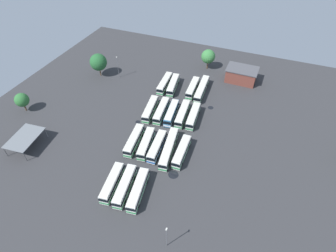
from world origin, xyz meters
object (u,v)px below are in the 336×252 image
bus_row1_slot3 (183,114)px  tree_south_edge (98,62)px  bus_row2_slot2 (157,146)px  bus_row1_slot2 (172,113)px  bus_row0_slot1 (173,85)px  depot_building (241,75)px  tree_northeast (208,56)px  bus_row0_slot0 (165,83)px  bus_row2_slot3 (169,148)px  bus_row3_slot1 (125,186)px  lamp_post_by_building (118,66)px  lamp_post_far_corner (167,237)px  bus_row0_slot3 (193,88)px  bus_row2_slot0 (134,140)px  tree_west_edge (22,100)px  bus_row2_slot1 (146,143)px  maintenance_shelter (24,138)px  bus_row3_slot0 (112,183)px  bus_row0_slot4 (202,89)px  bus_row3_slot2 (138,190)px  bus_row1_slot1 (161,111)px  bus_row2_slot4 (182,152)px  bus_row1_slot0 (150,109)px  bus_row1_slot4 (193,116)px

bus_row1_slot3 → tree_south_edge: 42.53m
bus_row2_slot2 → bus_row1_slot2: bearing=-174.1°
bus_row0_slot1 → depot_building: (-15.55, 23.02, 0.97)m
tree_northeast → bus_row0_slot0: bearing=-29.9°
bus_row2_slot3 → depot_building: depot_building is taller
bus_row3_slot1 → lamp_post_by_building: size_ratio=1.36×
bus_row0_slot0 → depot_building: 30.74m
lamp_post_far_corner → bus_row0_slot1: bearing=-160.2°
bus_row0_slot3 → bus_row1_slot2: same height
bus_row0_slot1 → bus_row2_slot0: (32.06, -0.23, -0.00)m
bus_row3_slot1 → tree_northeast: 67.58m
bus_row1_slot3 → bus_row2_slot2: same height
lamp_post_by_building → tree_west_edge: lamp_post_by_building is taller
bus_row2_slot1 → maintenance_shelter: 36.09m
maintenance_shelter → tree_west_edge: bearing=-135.3°
bus_row3_slot0 → tree_south_edge: (-45.96, -32.79, 4.30)m
bus_row0_slot0 → bus_row0_slot1: (-0.12, 3.42, -0.00)m
bus_row1_slot3 → bus_row3_slot0: size_ratio=1.05×
maintenance_shelter → bus_row1_slot3: bearing=127.5°
bus_row0_slot4 → bus_row3_slot1: size_ratio=1.24×
lamp_post_by_building → tree_northeast: (-20.12, 31.42, 0.61)m
bus_row0_slot0 → bus_row0_slot3: 11.05m
bus_row3_slot2 → tree_south_edge: bearing=-138.6°
bus_row2_slot3 → lamp_post_far_corner: bearing=20.7°
tree_northeast → bus_row0_slot4: bearing=9.4°
bus_row0_slot3 → bus_row1_slot2: (16.71, -2.02, -0.00)m
bus_row3_slot1 → tree_northeast: size_ratio=1.47×
bus_row0_slot1 → tree_west_edge: (31.59, -43.06, 2.78)m
bus_row1_slot1 → depot_building: size_ratio=1.02×
bus_row0_slot0 → lamp_post_far_corner: bearing=22.9°
bus_row2_slot4 → tree_northeast: size_ratio=1.38×
bus_row2_slot4 → tree_west_edge: bearing=-89.5°
bus_row3_slot0 → bus_row1_slot0: bearing=-173.6°
bus_row0_slot1 → bus_row2_slot0: size_ratio=1.01×
bus_row0_slot1 → bus_row0_slot0: bearing=-88.1°
lamp_post_far_corner → depot_building: bearing=178.1°
tree_south_edge → bus_row2_slot3: bearing=55.4°
bus_row3_slot0 → tree_west_edge: size_ratio=1.71×
maintenance_shelter → lamp_post_far_corner: (12.39, 50.58, 0.64)m
bus_row1_slot3 → bus_row2_slot4: size_ratio=1.06×
bus_row0_slot3 → depot_building: 21.29m
bus_row1_slot4 → bus_row1_slot3: bearing=-86.5°
bus_row2_slot4 → tree_northeast: 51.34m
bus_row2_slot3 → tree_west_edge: 53.90m
bus_row2_slot4 → maintenance_shelter: bearing=-72.9°
bus_row0_slot0 → bus_row1_slot4: (14.51, 16.32, -0.00)m
bus_row3_slot2 → lamp_post_by_building: (-47.10, -32.33, 3.21)m
bus_row1_slot2 → bus_row3_slot2: size_ratio=0.98×
bus_row2_slot0 → bus_row3_slot0: same height
maintenance_shelter → bus_row2_slot4: bearing=107.1°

